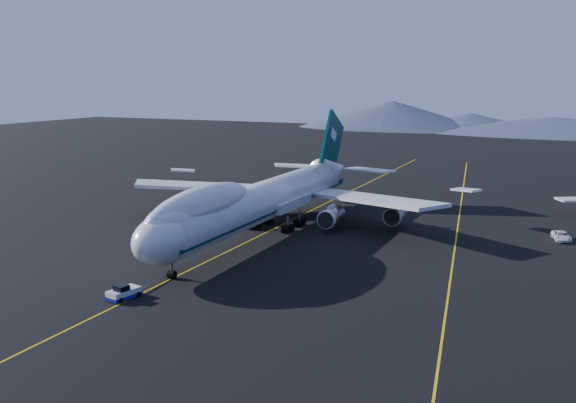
% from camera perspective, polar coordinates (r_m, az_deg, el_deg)
% --- Properties ---
extents(ground, '(500.00, 500.00, 0.00)m').
position_cam_1_polar(ground, '(107.27, -2.23, -2.91)').
color(ground, black).
rests_on(ground, ground).
extents(taxiway_line_main, '(0.25, 220.00, 0.01)m').
position_cam_1_polar(taxiway_line_main, '(107.27, -2.23, -2.91)').
color(taxiway_line_main, '#DBB90C').
rests_on(taxiway_line_main, ground).
extents(taxiway_line_side, '(28.08, 198.09, 0.01)m').
position_cam_1_polar(taxiway_line_side, '(107.57, 14.71, -3.23)').
color(taxiway_line_side, '#DBB90C').
rests_on(taxiway_line_side, ground).
extents(boeing_747, '(59.62, 72.43, 19.37)m').
position_cam_1_polar(boeing_747, '(106.06, -2.25, 0.14)').
color(boeing_747, silver).
rests_on(boeing_747, ground).
extents(pushback_tug, '(2.97, 4.41, 1.77)m').
position_cam_1_polar(pushback_tug, '(78.97, -14.38, -7.95)').
color(pushback_tug, silver).
rests_on(pushback_tug, ground).
extents(service_van, '(3.57, 5.60, 1.44)m').
position_cam_1_polar(service_van, '(111.89, 23.14, -2.84)').
color(service_van, silver).
rests_on(service_van, ground).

